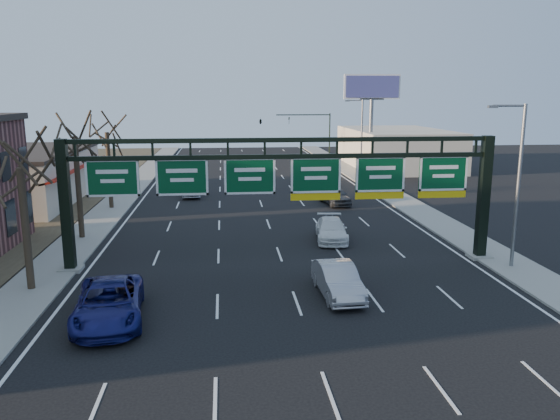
{
  "coord_description": "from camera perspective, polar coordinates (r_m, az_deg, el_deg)",
  "views": [
    {
      "loc": [
        -3.25,
        -21.63,
        9.4
      ],
      "look_at": [
        -0.19,
        7.79,
        3.2
      ],
      "focal_mm": 35.0,
      "sensor_mm": 36.0,
      "label": 1
    }
  ],
  "objects": [
    {
      "name": "traffic_signal_mast",
      "position": [
        77.25,
        0.72,
        8.94
      ],
      "size": [
        10.16,
        0.54,
        7.0
      ],
      "color": "black",
      "rests_on": "ground"
    },
    {
      "name": "car_grey_far",
      "position": [
        48.37,
        5.72,
        1.52
      ],
      "size": [
        2.52,
        4.83,
        1.57
      ],
      "primitive_type": "imported",
      "rotation": [
        0.0,
        0.0,
        0.15
      ],
      "color": "#3B3D40",
      "rests_on": "ground"
    },
    {
      "name": "car_silver_distant",
      "position": [
        52.8,
        -9.26,
        2.3
      ],
      "size": [
        1.96,
        4.9,
        1.59
      ],
      "primitive_type": "imported",
      "rotation": [
        0.0,
        0.0,
        0.06
      ],
      "color": "silver",
      "rests_on": "ground"
    },
    {
      "name": "sidewalk_right",
      "position": [
        45.59,
        14.81,
        -0.38
      ],
      "size": [
        3.0,
        120.0,
        0.12
      ],
      "primitive_type": "cube",
      "color": "gray",
      "rests_on": "ground"
    },
    {
      "name": "tree_far",
      "position": [
        47.64,
        -17.73,
        8.98
      ],
      "size": [
        3.6,
        3.6,
        8.86
      ],
      "color": "#30261A",
      "rests_on": "sidewalk_left"
    },
    {
      "name": "tree_mid",
      "position": [
        37.89,
        -20.79,
        8.74
      ],
      "size": [
        3.6,
        3.6,
        9.24
      ],
      "color": "#30261A",
      "rests_on": "sidewalk_left"
    },
    {
      "name": "sign_gantry",
      "position": [
        30.21,
        0.61,
        2.75
      ],
      "size": [
        24.6,
        1.2,
        7.2
      ],
      "color": "black",
      "rests_on": "ground"
    },
    {
      "name": "tree_gantry",
      "position": [
        28.39,
        -25.74,
        6.05
      ],
      "size": [
        3.6,
        3.6,
        8.48
      ],
      "color": "#30261A",
      "rests_on": "sidewalk_left"
    },
    {
      "name": "car_silver_sedan",
      "position": [
        26.4,
        6.03,
        -7.29
      ],
      "size": [
        1.9,
        4.82,
        1.56
      ],
      "primitive_type": "imported",
      "rotation": [
        0.0,
        0.0,
        0.05
      ],
      "color": "#A4A4A9",
      "rests_on": "ground"
    },
    {
      "name": "sidewalk_left",
      "position": [
        43.72,
        -18.42,
        -1.11
      ],
      "size": [
        3.0,
        120.0,
        0.12
      ],
      "primitive_type": "cube",
      "color": "gray",
      "rests_on": "ground"
    },
    {
      "name": "cream_strip",
      "position": [
        54.27,
        -25.56,
        3.23
      ],
      "size": [
        10.9,
        18.4,
        4.7
      ],
      "color": "beige",
      "rests_on": "ground"
    },
    {
      "name": "car_blue_suv",
      "position": [
        24.5,
        -17.45,
        -9.22
      ],
      "size": [
        3.4,
        6.22,
        1.65
      ],
      "primitive_type": "imported",
      "rotation": [
        0.0,
        0.0,
        0.11
      ],
      "color": "navy",
      "rests_on": "ground"
    },
    {
      "name": "streetlight_far",
      "position": [
        63.75,
        8.42,
        7.83
      ],
      "size": [
        2.15,
        0.22,
        9.0
      ],
      "color": "slate",
      "rests_on": "sidewalk_right"
    },
    {
      "name": "billboard_right",
      "position": [
        69.07,
        9.57,
        11.4
      ],
      "size": [
        7.0,
        0.5,
        12.0
      ],
      "color": "slate",
      "rests_on": "ground"
    },
    {
      "name": "building_right_distant",
      "position": [
        75.63,
        12.06,
        6.35
      ],
      "size": [
        12.0,
        20.0,
        5.0
      ],
      "primitive_type": "cube",
      "color": "beige",
      "rests_on": "ground"
    },
    {
      "name": "ground",
      "position": [
        23.81,
        2.44,
        -11.43
      ],
      "size": [
        160.0,
        160.0,
        0.0
      ],
      "primitive_type": "plane",
      "color": "black",
      "rests_on": "ground"
    },
    {
      "name": "car_white_wagon",
      "position": [
        36.35,
        5.39,
        -2.06
      ],
      "size": [
        2.54,
        5.04,
        1.41
      ],
      "primitive_type": "imported",
      "rotation": [
        0.0,
        0.0,
        -0.12
      ],
      "color": "white",
      "rests_on": "ground"
    },
    {
      "name": "lane_markings",
      "position": [
        42.8,
        -1.45,
        -0.84
      ],
      "size": [
        21.6,
        120.0,
        0.01
      ],
      "primitive_type": "cube",
      "color": "white",
      "rests_on": "ground"
    },
    {
      "name": "streetlight_near",
      "position": [
        32.08,
        23.5,
        3.12
      ],
      "size": [
        2.15,
        0.22,
        9.0
      ],
      "color": "slate",
      "rests_on": "sidewalk_right"
    }
  ]
}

